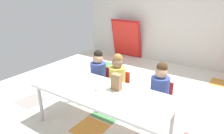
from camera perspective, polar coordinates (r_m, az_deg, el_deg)
ground_plane at (r=3.60m, az=3.09°, el=-9.84°), size 5.26×5.04×0.02m
back_wall at (r=5.45m, az=17.65°, el=15.07°), size 5.26×0.10×2.75m
craft_table at (r=2.66m, az=-3.03°, el=-7.60°), size 1.89×0.77×0.60m
seated_child_near_camera at (r=3.39m, az=-3.84°, el=-1.20°), size 0.32×0.31×0.92m
seated_child_middle_seat at (r=3.19m, az=1.56°, el=-2.61°), size 0.33×0.33×0.92m
seated_child_far_right at (r=2.91m, az=13.48°, el=-5.60°), size 0.32×0.31×0.92m
folded_activity_table at (r=5.90m, az=4.05°, el=8.08°), size 0.90×0.29×1.09m
paper_bag_brown at (r=2.61m, az=1.29°, el=-4.24°), size 0.13×0.09×0.22m
paper_plate_near_edge at (r=2.65m, az=-3.90°, el=-6.50°), size 0.18×0.18×0.01m
paper_plate_center_table at (r=3.08m, az=-11.75°, el=-2.85°), size 0.18×0.18×0.01m
donut_powdered_on_plate at (r=2.64m, az=-3.91°, el=-6.12°), size 0.11×0.11×0.03m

